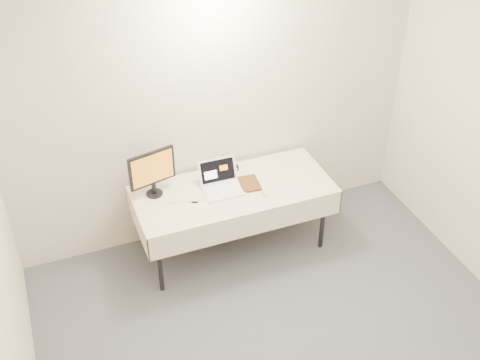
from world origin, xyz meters
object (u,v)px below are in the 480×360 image
object	(u,v)px
monitor	(152,170)
book	(240,175)
laptop	(221,183)
table	(233,194)

from	to	relation	value
monitor	book	size ratio (longest dim) A/B	1.85
laptop	book	size ratio (longest dim) A/B	1.50
table	laptop	bearing A→B (deg)	151.67
table	laptop	world-z (taller)	laptop
laptop	monitor	distance (m)	0.65
table	monitor	distance (m)	0.80
table	laptop	distance (m)	0.17
table	book	size ratio (longest dim) A/B	7.50
table	book	world-z (taller)	book
table	monitor	bearing A→B (deg)	165.47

